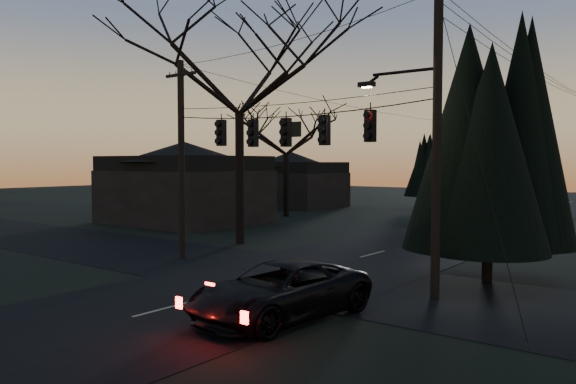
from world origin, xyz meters
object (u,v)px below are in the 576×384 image
Objects in this scene: utility_pole_right at (435,298)px; sedan_oncoming_a at (446,215)px; suv_near at (280,291)px; sedan_oncoming_b at (494,207)px; utility_pole_far_l at (473,207)px; bare_tree_left at (239,62)px; utility_pole_left at (182,259)px; evergreen_right at (489,142)px.

sedan_oncoming_a is (-7.07, 18.34, 0.76)m from utility_pole_right.
utility_pole_right is 5.33m from suv_near.
suv_near is at bearing 76.47° from sedan_oncoming_b.
utility_pole_far_l is 32.51m from bare_tree_left.
bare_tree_left reaches higher than utility_pole_left.
sedan_oncoming_a is (4.43, -17.66, 0.76)m from utility_pole_far_l.
utility_pole_left is at bearing -90.00° from utility_pole_far_l.
sedan_oncoming_a reaches higher than suv_near.
sedan_oncoming_b is at bearing 105.09° from suv_near.
sedan_oncoming_b is at bearing 80.98° from utility_pole_left.
bare_tree_left is 16.87m from sedan_oncoming_a.
evergreen_right is 17.31m from sedan_oncoming_a.
utility_pole_far_l reaches higher than suv_near.
sedan_oncoming_b is (4.45, 28.07, 0.70)m from utility_pole_left.
evergreen_right is 2.01× the size of sedan_oncoming_b.
bare_tree_left reaches higher than utility_pole_far_l.
utility_pole_right is 1.17× the size of evergreen_right.
suv_near is (9.20, -40.75, 0.74)m from utility_pole_far_l.
sedan_oncoming_b is at bearing -95.45° from sedan_oncoming_a.
utility_pole_left is 1.00× the size of evergreen_right.
suv_near is at bearing 96.34° from sedan_oncoming_a.
suv_near is 1.26× the size of sedan_oncoming_b.
utility_pole_far_l is at bearing 110.17° from evergreen_right.
suv_near is (9.20, -4.75, 0.74)m from utility_pole_left.
utility_pole_right is 19.67m from sedan_oncoming_a.
sedan_oncoming_a is (5.51, 13.49, -8.49)m from bare_tree_left.
utility_pole_far_l is 9.12m from sedan_oncoming_b.
sedan_oncoming_a is (4.43, 18.34, 0.76)m from utility_pole_left.
sedan_oncoming_b is (0.02, 9.72, -0.07)m from sedan_oncoming_a.
utility_pole_right is 16.35m from bare_tree_left.
bare_tree_left is (-1.08, 4.85, 9.25)m from utility_pole_left.
utility_pole_right is 11.50m from utility_pole_left.
bare_tree_left reaches higher than utility_pole_right.
utility_pole_right is 2.36× the size of sedan_oncoming_b.
utility_pole_left is at bearing 180.00° from utility_pole_right.
utility_pole_far_l is at bearing -82.44° from sedan_oncoming_b.
evergreen_right is 1.90× the size of sedan_oncoming_a.
sedan_oncoming_b is at bearing -60.68° from utility_pole_far_l.
sedan_oncoming_a is (-4.77, 23.09, 0.02)m from suv_near.
utility_pole_left is 10.38m from suv_near.
evergreen_right is 9.48m from suv_near.
bare_tree_left is (-12.58, 4.85, 9.25)m from utility_pole_right.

